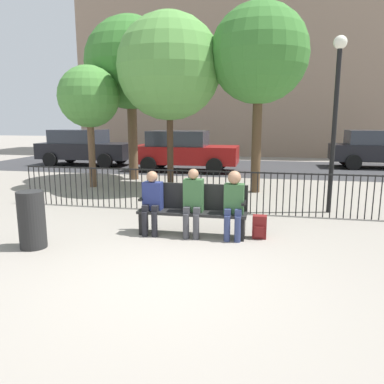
% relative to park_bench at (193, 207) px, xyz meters
% --- Properties ---
extents(ground_plane, '(80.00, 80.00, 0.00)m').
position_rel_park_bench_xyz_m(ground_plane, '(0.00, -2.07, -0.50)').
color(ground_plane, gray).
extents(park_bench, '(1.96, 0.45, 0.92)m').
position_rel_park_bench_xyz_m(park_bench, '(0.00, 0.00, 0.00)').
color(park_bench, black).
rests_on(park_bench, ground).
extents(seated_person_0, '(0.34, 0.39, 1.16)m').
position_rel_park_bench_xyz_m(seated_person_0, '(-0.73, -0.13, 0.15)').
color(seated_person_0, black).
rests_on(seated_person_0, ground).
extents(seated_person_1, '(0.34, 0.39, 1.22)m').
position_rel_park_bench_xyz_m(seated_person_1, '(0.03, -0.13, 0.18)').
color(seated_person_1, '#3D3D42').
rests_on(seated_person_1, ground).
extents(seated_person_2, '(0.34, 0.39, 1.20)m').
position_rel_park_bench_xyz_m(seated_person_2, '(0.75, -0.13, 0.18)').
color(seated_person_2, navy).
rests_on(seated_person_2, ground).
extents(backpack, '(0.25, 0.21, 0.41)m').
position_rel_park_bench_xyz_m(backpack, '(1.20, -0.01, -0.30)').
color(backpack, maroon).
rests_on(backpack, ground).
extents(fence_railing, '(9.01, 0.03, 0.95)m').
position_rel_park_bench_xyz_m(fence_railing, '(-0.02, 1.71, 0.06)').
color(fence_railing, black).
rests_on(fence_railing, ground).
extents(tree_0, '(1.83, 1.83, 3.66)m').
position_rel_park_bench_xyz_m(tree_0, '(-4.03, 4.21, 2.22)').
color(tree_0, brown).
rests_on(tree_0, ground).
extents(tree_1, '(2.68, 2.68, 5.16)m').
position_rel_park_bench_xyz_m(tree_1, '(0.96, 4.35, 3.30)').
color(tree_1, '#4C3823').
rests_on(tree_1, ground).
extents(tree_2, '(3.03, 3.03, 5.43)m').
position_rel_park_bench_xyz_m(tree_2, '(-3.32, 5.92, 3.39)').
color(tree_2, brown).
rests_on(tree_2, ground).
extents(tree_3, '(3.01, 3.01, 5.05)m').
position_rel_park_bench_xyz_m(tree_3, '(-1.57, 4.36, 3.04)').
color(tree_3, '#422D1E').
rests_on(tree_3, ground).
extents(lamp_post, '(0.28, 0.28, 3.79)m').
position_rel_park_bench_xyz_m(lamp_post, '(2.69, 2.22, 1.99)').
color(lamp_post, black).
rests_on(lamp_post, ground).
extents(street_surface, '(24.00, 6.00, 0.01)m').
position_rel_park_bench_xyz_m(street_surface, '(0.00, 9.93, -0.50)').
color(street_surface, '#333335').
rests_on(street_surface, ground).
extents(parked_car_0, '(4.20, 1.94, 1.62)m').
position_rel_park_bench_xyz_m(parked_car_0, '(-2.07, 8.36, 0.34)').
color(parked_car_0, maroon).
rests_on(parked_car_0, ground).
extents(parked_car_1, '(4.20, 1.94, 1.62)m').
position_rel_park_bench_xyz_m(parked_car_1, '(6.01, 10.91, 0.34)').
color(parked_car_1, black).
rests_on(parked_car_1, ground).
extents(parked_car_2, '(4.20, 1.94, 1.62)m').
position_rel_park_bench_xyz_m(parked_car_2, '(-6.98, 9.37, 0.34)').
color(parked_car_2, black).
rests_on(parked_car_2, ground).
extents(building_facade, '(20.00, 6.00, 14.29)m').
position_rel_park_bench_xyz_m(building_facade, '(0.00, 17.93, 6.65)').
color(building_facade, gray).
rests_on(building_facade, ground).
extents(trash_bin, '(0.43, 0.43, 0.94)m').
position_rel_park_bench_xyz_m(trash_bin, '(-2.41, -1.25, -0.03)').
color(trash_bin, black).
rests_on(trash_bin, ground).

